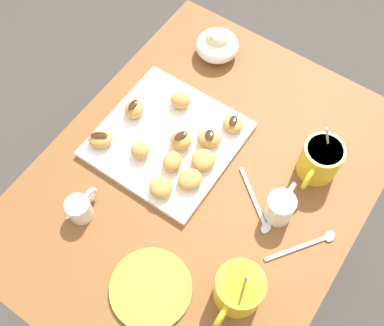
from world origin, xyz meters
name	(u,v)px	position (x,y,z in m)	size (l,w,h in m)	color
ground_plane	(198,267)	(0.00, 0.00, 0.00)	(8.00, 8.00, 0.00)	#423D38
dining_table	(200,207)	(0.00, 0.00, 0.57)	(0.89, 0.69, 0.73)	brown
pastry_plate_square	(167,140)	(-0.04, -0.12, 0.74)	(0.30, 0.30, 0.02)	white
coffee_mug_yellow_left	(320,160)	(-0.17, 0.20, 0.78)	(0.13, 0.09, 0.14)	yellow
coffee_mug_yellow_right	(238,290)	(0.17, 0.20, 0.78)	(0.13, 0.09, 0.14)	yellow
cream_pitcher_white	(280,207)	(-0.03, 0.18, 0.77)	(0.10, 0.06, 0.07)	white
ice_cream_bowl	(217,44)	(-0.33, -0.17, 0.77)	(0.11, 0.11, 0.08)	white
chocolate_sauce_pitcher	(79,208)	(0.21, -0.17, 0.76)	(0.09, 0.05, 0.06)	white
saucer_lime_left	(151,289)	(0.26, 0.05, 0.73)	(0.17, 0.17, 0.01)	#9EC633
loose_spoon_near_saucer	(309,244)	(0.00, 0.27, 0.73)	(0.14, 0.10, 0.01)	silver
loose_spoon_by_plate	(258,208)	(-0.01, 0.14, 0.73)	(0.11, 0.13, 0.01)	silver
beignet_0	(203,160)	(-0.03, -0.02, 0.76)	(0.05, 0.05, 0.03)	#D19347
beignet_1	(181,140)	(-0.04, -0.09, 0.77)	(0.05, 0.05, 0.04)	#D19347
chocolate_drizzle_1	(181,136)	(-0.04, -0.09, 0.79)	(0.03, 0.02, 0.01)	#381E11
beignet_2	(134,110)	(-0.05, -0.22, 0.76)	(0.05, 0.04, 0.04)	#D19347
chocolate_drizzle_2	(133,105)	(-0.05, -0.22, 0.79)	(0.03, 0.02, 0.01)	#381E11
beignet_3	(233,124)	(-0.15, -0.01, 0.76)	(0.04, 0.05, 0.03)	#D19347
chocolate_drizzle_3	(233,121)	(-0.15, -0.01, 0.78)	(0.03, 0.02, 0.01)	#381E11
beignet_4	(190,179)	(0.02, -0.01, 0.76)	(0.05, 0.06, 0.03)	#D19347
beignet_5	(180,100)	(-0.13, -0.15, 0.76)	(0.05, 0.04, 0.04)	#D19347
beignet_6	(209,139)	(-0.08, -0.04, 0.76)	(0.04, 0.06, 0.03)	#D19347
chocolate_drizzle_6	(210,135)	(-0.08, -0.04, 0.78)	(0.03, 0.02, 0.01)	#381E11
beignet_7	(172,162)	(0.01, -0.07, 0.76)	(0.05, 0.04, 0.04)	#D19347
beignet_8	(100,139)	(0.06, -0.24, 0.76)	(0.06, 0.05, 0.03)	#D19347
chocolate_drizzle_8	(99,135)	(0.06, -0.24, 0.78)	(0.04, 0.02, 0.01)	#381E11
beignet_9	(161,187)	(0.08, -0.05, 0.76)	(0.05, 0.05, 0.03)	#D19347
beignet_10	(140,151)	(0.03, -0.15, 0.76)	(0.04, 0.04, 0.04)	#D19347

